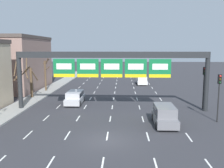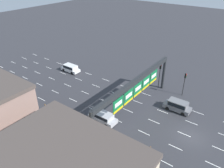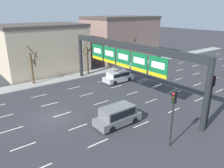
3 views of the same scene
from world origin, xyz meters
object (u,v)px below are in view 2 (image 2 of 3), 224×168
traffic_light_mid_block (160,71)px  tree_bare_closest (30,106)px  tree_bare_second (78,134)px  traffic_light_near_gantry (185,80)px  suv_silver (103,117)px  sign_gantry (136,86)px  suv_white (70,68)px  tree_bare_third (54,123)px  suv_grey (178,105)px

traffic_light_mid_block → tree_bare_closest: 24.82m
traffic_light_mid_block → tree_bare_second: size_ratio=0.92×
traffic_light_near_gantry → tree_bare_second: 22.73m
suv_silver → tree_bare_closest: 11.39m
tree_bare_closest → traffic_light_near_gantry: bearing=-37.0°
tree_bare_closest → suv_silver: bearing=-54.3°
sign_gantry → tree_bare_closest: bearing=133.2°
suv_silver → suv_white: size_ratio=1.01×
traffic_light_mid_block → tree_bare_second: tree_bare_second is taller
sign_gantry → tree_bare_second: (-11.44, 1.81, -2.62)m
traffic_light_mid_block → tree_bare_third: (-22.42, 5.54, -0.89)m
suv_grey → traffic_light_mid_block: bearing=48.5°
suv_white → tree_bare_closest: (-16.48, -8.46, 1.96)m
sign_gantry → traffic_light_mid_block: sign_gantry is taller
tree_bare_second → tree_bare_third: bearing=94.1°
tree_bare_second → suv_white: bearing=48.7°
suv_grey → tree_bare_third: tree_bare_third is taller
traffic_light_near_gantry → suv_white: bearing=102.2°
suv_silver → sign_gantry: bearing=-32.0°
traffic_light_mid_block → tree_bare_closest: bearing=152.9°
sign_gantry → traffic_light_near_gantry: sign_gantry is taller
suv_grey → tree_bare_third: (-16.92, 11.76, 1.61)m
tree_bare_third → suv_silver: bearing=-25.8°
suv_white → tree_bare_third: size_ratio=0.79×
sign_gantry → suv_grey: 8.65m
sign_gantry → suv_white: (5.05, 20.61, -4.50)m
suv_grey → tree_bare_second: size_ratio=0.85×
suv_white → sign_gantry: bearing=-103.8°
sign_gantry → tree_bare_third: 13.67m
sign_gantry → tree_bare_closest: (-11.42, 12.15, -2.54)m
suv_white → suv_silver: bearing=-119.5°
tree_bare_closest → sign_gantry: bearing=-46.8°
suv_grey → tree_bare_third: size_ratio=0.78×
traffic_light_near_gantry → tree_bare_closest: bearing=143.0°
tree_bare_closest → tree_bare_third: 5.79m
sign_gantry → traffic_light_near_gantry: 11.49m
traffic_light_near_gantry → tree_bare_second: (-21.88, 6.13, -0.53)m
sign_gantry → tree_bare_third: size_ratio=3.73×
traffic_light_mid_block → tree_bare_third: tree_bare_third is taller
suv_white → suv_grey: bearing=-89.8°
sign_gantry → suv_white: bearing=76.2°
suv_silver → suv_white: (9.92, 17.57, 0.00)m
suv_grey → traffic_light_mid_block: 8.67m
suv_white → tree_bare_third: 22.10m
traffic_light_mid_block → suv_silver: bearing=171.9°
tree_bare_third → sign_gantry: bearing=-28.5°
suv_white → traffic_light_mid_block: size_ratio=0.94×
traffic_light_near_gantry → tree_bare_closest: tree_bare_closest is taller
tree_bare_closest → tree_bare_second: 10.34m
suv_grey → tree_bare_closest: size_ratio=0.83×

